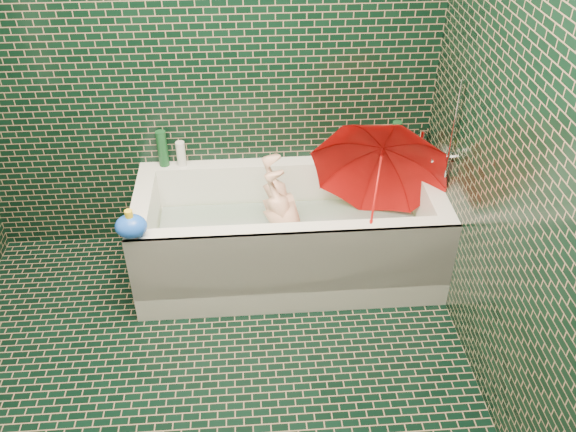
{
  "coord_description": "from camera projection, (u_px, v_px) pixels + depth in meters",
  "views": [
    {
      "loc": [
        0.24,
        -1.72,
        2.42
      ],
      "look_at": [
        0.43,
        0.82,
        0.54
      ],
      "focal_mm": 38.0,
      "sensor_mm": 36.0,
      "label": 1
    }
  ],
  "objects": [
    {
      "name": "floor",
      "position": [
        209.0,
        420.0,
        2.8
      ],
      "size": [
        2.8,
        2.8,
        0.0
      ],
      "primitive_type": "plane",
      "color": "black",
      "rests_on": "ground"
    },
    {
      "name": "wall_back",
      "position": [
        198.0,
        45.0,
        3.18
      ],
      "size": [
        2.8,
        0.0,
        2.8
      ],
      "primitive_type": "plane",
      "rotation": [
        1.57,
        0.0,
        0.0
      ],
      "color": "black",
      "rests_on": "floor"
    },
    {
      "name": "wall_right",
      "position": [
        553.0,
        180.0,
        2.14
      ],
      "size": [
        0.0,
        2.8,
        2.8
      ],
      "primitive_type": "plane",
      "rotation": [
        1.57,
        0.0,
        -1.57
      ],
      "color": "black",
      "rests_on": "floor"
    },
    {
      "name": "bathtub",
      "position": [
        289.0,
        242.0,
        3.51
      ],
      "size": [
        1.7,
        0.75,
        0.55
      ],
      "color": "white",
      "rests_on": "floor"
    },
    {
      "name": "bath_mat",
      "position": [
        289.0,
        248.0,
        3.56
      ],
      "size": [
        1.35,
        0.47,
        0.01
      ],
      "primitive_type": "cube",
      "color": "green",
      "rests_on": "bathtub"
    },
    {
      "name": "water",
      "position": [
        289.0,
        228.0,
        3.47
      ],
      "size": [
        1.48,
        0.53,
        0.0
      ],
      "primitive_type": "cube",
      "color": "silver",
      "rests_on": "bathtub"
    },
    {
      "name": "faucet",
      "position": [
        442.0,
        152.0,
        3.23
      ],
      "size": [
        0.18,
        0.19,
        0.55
      ],
      "color": "silver",
      "rests_on": "wall_right"
    },
    {
      "name": "child",
      "position": [
        291.0,
        232.0,
        3.43
      ],
      "size": [
        0.94,
        0.36,
        0.43
      ],
      "primitive_type": "imported",
      "rotation": [
        -1.33,
        0.0,
        -1.6
      ],
      "color": "#F5B699",
      "rests_on": "bathtub"
    },
    {
      "name": "umbrella",
      "position": [
        377.0,
        188.0,
        3.24
      ],
      "size": [
        1.01,
        1.05,
        0.92
      ],
      "primitive_type": "imported",
      "rotation": [
        0.32,
        -0.14,
        -0.34
      ],
      "color": "red",
      "rests_on": "bathtub"
    },
    {
      "name": "soap_bottle_a",
      "position": [
        407.0,
        156.0,
        3.63
      ],
      "size": [
        0.1,
        0.1,
        0.25
      ],
      "primitive_type": "imported",
      "rotation": [
        0.0,
        0.0,
        -0.08
      ],
      "color": "white",
      "rests_on": "bathtub"
    },
    {
      "name": "soap_bottle_b",
      "position": [
        418.0,
        155.0,
        3.64
      ],
      "size": [
        0.1,
        0.1,
        0.17
      ],
      "primitive_type": "imported",
      "rotation": [
        0.0,
        0.0,
        0.33
      ],
      "color": "#561F74",
      "rests_on": "bathtub"
    },
    {
      "name": "soap_bottle_c",
      "position": [
        419.0,
        157.0,
        3.62
      ],
      "size": [
        0.13,
        0.13,
        0.16
      ],
      "primitive_type": "imported",
      "rotation": [
        0.0,
        0.0,
        -0.07
      ],
      "color": "#134420",
      "rests_on": "bathtub"
    },
    {
      "name": "bottle_right_tall",
      "position": [
        396.0,
        140.0,
        3.56
      ],
      "size": [
        0.07,
        0.07,
        0.23
      ],
      "primitive_type": "cylinder",
      "rotation": [
        0.0,
        0.0,
        -0.18
      ],
      "color": "#134420",
      "rests_on": "bathtub"
    },
    {
      "name": "bottle_right_pump",
      "position": [
        421.0,
        144.0,
        3.56
      ],
      "size": [
        0.06,
        0.06,
        0.19
      ],
      "primitive_type": "cylinder",
      "rotation": [
        0.0,
        0.0,
        0.21
      ],
      "color": "silver",
      "rests_on": "bathtub"
    },
    {
      "name": "bottle_left_tall",
      "position": [
        162.0,
        149.0,
        3.49
      ],
      "size": [
        0.07,
        0.07,
        0.22
      ],
      "primitive_type": "cylinder",
      "rotation": [
        0.0,
        0.0,
        0.13
      ],
      "color": "#134420",
      "rests_on": "bathtub"
    },
    {
      "name": "bottle_left_short",
      "position": [
        181.0,
        154.0,
        3.51
      ],
      "size": [
        0.07,
        0.07,
        0.15
      ],
      "primitive_type": "cylinder",
      "rotation": [
        0.0,
        0.0,
        0.35
      ],
      "color": "white",
      "rests_on": "bathtub"
    },
    {
      "name": "rubber_duck",
      "position": [
        395.0,
        149.0,
        3.61
      ],
      "size": [
        0.12,
        0.08,
        0.1
      ],
      "rotation": [
        0.0,
        0.0,
        0.09
      ],
      "color": "yellow",
      "rests_on": "bathtub"
    },
    {
      "name": "bath_toy",
      "position": [
        131.0,
        226.0,
        2.97
      ],
      "size": [
        0.18,
        0.16,
        0.15
      ],
      "rotation": [
        0.0,
        0.0,
        -0.19
      ],
      "color": "blue",
      "rests_on": "bathtub"
    }
  ]
}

